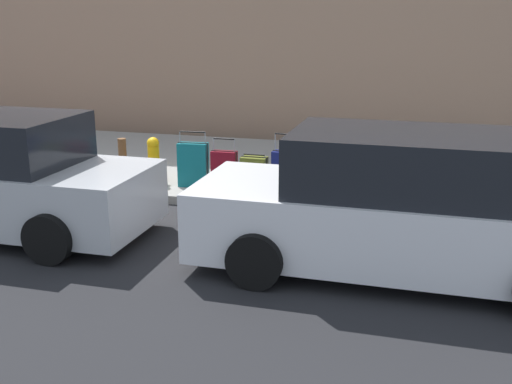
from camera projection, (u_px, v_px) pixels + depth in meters
The scene contains 11 objects.
ground_plane at pixel (100, 198), 10.12m from camera, with size 40.00×40.00×0.00m, color black.
sidewalk_curb at pixel (162, 162), 12.42m from camera, with size 18.00×5.00×0.14m, color gray.
suitcase_red_0 at pixel (351, 181), 9.57m from camera, with size 0.41×0.23×0.86m.
suitcase_silver_1 at pixel (319, 175), 9.81m from camera, with size 0.50×0.23×0.67m.
suitcase_navy_2 at pixel (285, 172), 9.90m from camera, with size 0.43×0.26×0.98m.
suitcase_olive_3 at pixel (254, 174), 10.00m from camera, with size 0.43×0.25×0.63m.
suitcase_maroon_4 at pixel (224, 170), 10.12m from camera, with size 0.43×0.19×0.86m.
suitcase_teal_5 at pixel (193, 165), 10.25m from camera, with size 0.52×0.27×0.95m.
fire_hydrant at pixel (154, 159), 10.46m from camera, with size 0.39×0.21×0.80m.
bollard_post at pixel (123, 161), 10.46m from camera, with size 0.14×0.14×0.78m, color brown.
parked_car_white_0 at pixel (399, 209), 6.99m from camera, with size 4.80×2.01×1.68m.
Camera 1 is at (-5.08, 8.65, 2.90)m, focal length 42.52 mm.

